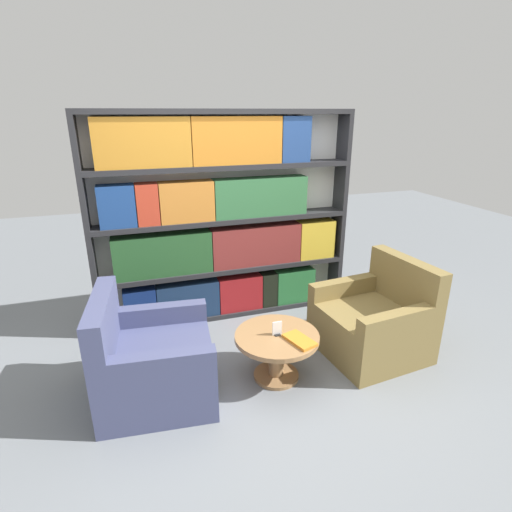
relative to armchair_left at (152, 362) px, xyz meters
name	(u,v)px	position (x,y,z in m)	size (l,w,h in m)	color
ground_plane	(269,387)	(0.91, -0.21, -0.30)	(14.00, 14.00, 0.00)	slate
bookshelf	(221,221)	(0.87, 1.19, 0.78)	(2.73, 0.30, 2.19)	silver
armchair_left	(152,362)	(0.00, 0.00, 0.00)	(0.95, 0.95, 0.89)	#42476B
armchair_right	(374,322)	(2.04, 0.00, 0.00)	(0.95, 0.95, 0.89)	olive
coffee_table	(277,347)	(1.02, -0.10, 0.00)	(0.71, 0.71, 0.42)	olive
table_sign	(277,329)	(1.02, -0.10, 0.17)	(0.08, 0.06, 0.12)	black
stray_book	(300,340)	(1.16, -0.25, 0.13)	(0.23, 0.31, 0.02)	orange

